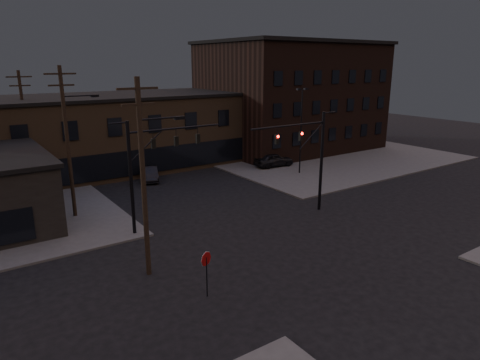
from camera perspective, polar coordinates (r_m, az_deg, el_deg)
name	(u,v)px	position (r m, az deg, el deg)	size (l,w,h in m)	color
ground	(297,246)	(28.67, 7.58, -8.78)	(140.00, 140.00, 0.00)	black
sidewalk_ne	(309,152)	(58.45, 9.15, 3.74)	(30.00, 30.00, 0.15)	#474744
building_row	(134,132)	(51.01, -13.95, 6.28)	(40.00, 12.00, 8.00)	brown
building_right	(291,98)	(60.41, 6.77, 10.84)	(22.00, 16.00, 14.00)	black
traffic_signal_near	(311,152)	(33.82, 9.51, 3.68)	(7.12, 0.24, 8.00)	black
traffic_signal_far	(148,163)	(30.10, -12.17, 2.26)	(7.12, 0.24, 8.00)	black
stop_sign	(206,264)	(22.10, -4.51, -11.06)	(0.72, 0.33, 2.48)	black
utility_pole_near	(144,175)	(23.50, -12.67, 0.72)	(3.70, 0.28, 11.00)	black
utility_pole_mid	(68,140)	(34.43, -21.94, 5.01)	(3.70, 0.28, 11.50)	black
utility_pole_far	(25,126)	(45.99, -26.69, 6.40)	(2.20, 0.28, 11.00)	black
lot_light_a	(301,123)	(45.71, 8.17, 7.48)	(1.50, 0.28, 9.14)	black
lot_light_b	(310,115)	(53.40, 9.29, 8.56)	(1.50, 0.28, 9.14)	black
parked_car_lot_a	(274,160)	(49.13, 4.53, 2.72)	(1.86, 4.63, 1.58)	black
parked_car_lot_b	(292,155)	(52.96, 6.94, 3.36)	(1.65, 4.07, 1.18)	#ABABAD
car_crossing	(150,174)	(44.68, -11.92, 0.84)	(1.50, 4.30, 1.42)	black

